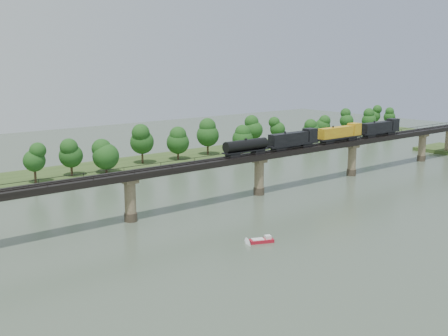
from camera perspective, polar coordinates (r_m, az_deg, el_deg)
ground at (r=134.54m, az=12.29°, el=-5.05°), size 400.00×400.00×0.00m
far_bank at (r=196.99m, az=-7.36°, el=0.53°), size 300.00×24.00×1.60m
bridge at (r=152.98m, az=3.58°, el=-0.73°), size 236.00×30.00×11.50m
bridge_superstructure at (r=151.79m, az=3.61°, el=1.61°), size 220.00×4.90×0.75m
far_treeline at (r=187.69m, az=-8.82°, el=2.44°), size 289.06×17.54×13.60m
freight_train at (r=170.40m, az=10.19°, el=3.26°), size 75.22×2.93×5.18m
motorboat at (r=115.27m, az=3.86°, el=-7.34°), size 5.28×3.58×1.39m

